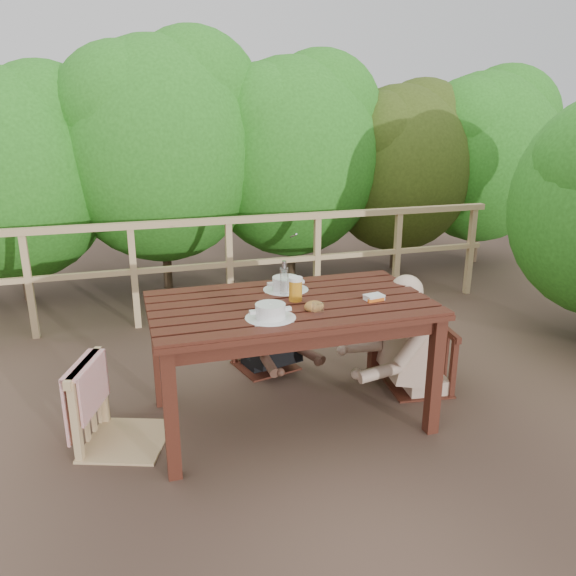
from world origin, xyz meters
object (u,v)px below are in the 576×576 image
object	(u,v)px
bread_roll	(314,307)
butter_tub	(374,299)
bottle	(284,279)
chair_right	(421,332)
diner_right	(427,295)
soup_near	(270,312)
chair_left	(120,368)
soup_far	(286,284)
chair_far	(265,316)
table	(290,362)
beer_glass	(295,290)
woman	(264,298)
tumbler	(318,310)

from	to	relation	value
bread_roll	butter_tub	bearing A→B (deg)	7.94
bread_roll	bottle	bearing A→B (deg)	105.01
chair_right	bread_roll	xyz separation A→B (m)	(-0.94, -0.33, 0.40)
diner_right	soup_near	world-z (taller)	diner_right
chair_left	soup_far	distance (m)	1.19
chair_left	chair_far	distance (m)	1.36
table	chair_far	xyz separation A→B (m)	(0.04, 0.81, 0.03)
chair_right	beer_glass	xyz separation A→B (m)	(-1.00, -0.14, 0.45)
soup_far	diner_right	bearing A→B (deg)	-5.58
table	chair_right	bearing A→B (deg)	7.82
chair_far	bottle	size ratio (longest dim) A/B	3.59
butter_tub	soup_near	bearing A→B (deg)	179.14
woman	bottle	distance (m)	0.78
bread_roll	tumbler	size ratio (longest dim) A/B	1.46
soup_far	butter_tub	bearing A→B (deg)	-38.57
beer_glass	bottle	distance (m)	0.15
diner_right	butter_tub	distance (m)	0.63
table	bread_roll	world-z (taller)	bread_roll
chair_right	diner_right	xyz separation A→B (m)	(0.03, 0.00, 0.28)
chair_far	soup_far	bearing A→B (deg)	-104.46
bread_roll	butter_tub	world-z (taller)	bread_roll
chair_right	diner_right	world-z (taller)	diner_right
chair_right	woman	world-z (taller)	woman
chair_far	soup_near	world-z (taller)	soup_near
diner_right	tumbler	world-z (taller)	diner_right
table	diner_right	xyz separation A→B (m)	(1.06, 0.14, 0.31)
chair_left	soup_far	world-z (taller)	chair_left
woman	beer_glass	bearing A→B (deg)	74.91
chair_far	beer_glass	bearing A→B (deg)	-105.10
chair_left	bottle	xyz separation A→B (m)	(1.06, 0.12, 0.43)
chair_left	beer_glass	bearing A→B (deg)	-71.47
diner_right	butter_tub	xyz separation A→B (m)	(-0.55, -0.28, 0.12)
chair_left	beer_glass	xyz separation A→B (m)	(1.10, -0.02, 0.39)
soup_near	bottle	bearing A→B (deg)	62.81
chair_far	soup_near	xyz separation A→B (m)	(-0.24, -1.06, 0.43)
soup_near	bottle	size ratio (longest dim) A/B	1.22
chair_far	woman	xyz separation A→B (m)	(0.00, 0.02, 0.14)
chair_left	bread_roll	size ratio (longest dim) A/B	8.26
chair_far	bread_roll	world-z (taller)	bread_roll
chair_far	soup_far	size ratio (longest dim) A/B	2.87
woman	table	bearing A→B (deg)	72.56
table	chair_right	xyz separation A→B (m)	(1.03, 0.14, 0.04)
table	diner_right	size ratio (longest dim) A/B	1.22
chair_left	beer_glass	size ratio (longest dim) A/B	5.92
bread_roll	bottle	size ratio (longest dim) A/B	0.50
chair_left	butter_tub	distance (m)	1.62
table	chair_far	world-z (taller)	chair_far
chair_far	bread_roll	xyz separation A→B (m)	(0.05, -1.01, 0.41)
soup_near	diner_right	bearing A→B (deg)	17.19
diner_right	bottle	world-z (taller)	diner_right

